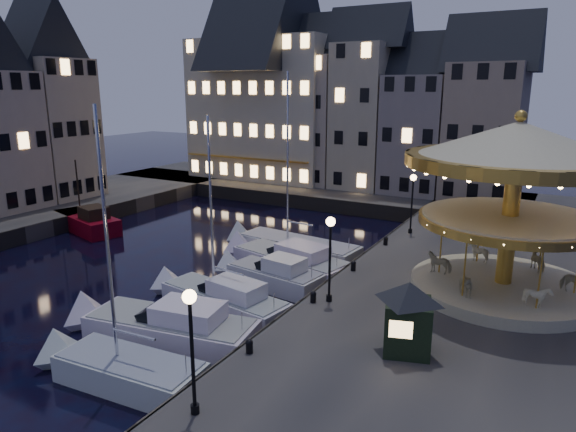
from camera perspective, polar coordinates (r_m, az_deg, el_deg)
The scene contains 30 objects.
ground at distance 28.35m, azimuth -9.88°, elevation -9.53°, with size 160.00×160.00×0.00m, color black.
quay_east at distance 28.15m, azimuth 21.86°, elevation -9.13°, with size 16.00×56.00×1.30m, color #474442.
quay_north at distance 54.95m, azimuth 2.05°, elevation 3.02°, with size 44.00×12.00×1.30m, color #474442.
quaywall_e at distance 29.99m, azimuth 6.51°, elevation -6.71°, with size 0.15×44.00×1.30m, color #47423A.
quaywall_n at distance 48.84m, azimuth 0.90°, elevation 1.61°, with size 48.00×0.15×1.30m, color #47423A.
quaywall_w at distance 42.40m, azimuth -27.40°, elevation -1.98°, with size 0.15×44.00×1.30m, color #47423A.
streetlamp_a at distance 16.21m, azimuth -10.70°, elevation -12.82°, with size 0.44×0.44×4.17m.
streetlamp_b at distance 24.10m, azimuth 4.70°, elevation -3.46°, with size 0.44×0.44×4.17m.
streetlamp_c at distance 36.44m, azimuth 13.65°, elevation 2.26°, with size 0.44×0.44×4.17m.
bollard_a at distance 20.46m, azimuth -4.32°, elevation -14.17°, with size 0.30×0.30×0.57m.
bollard_b at distance 24.76m, azimuth 2.82°, elevation -8.90°, with size 0.30×0.30×0.57m.
bollard_c at distance 29.02m, azimuth 7.27°, elevation -5.46°, with size 0.30×0.30×0.57m.
bollard_d at distance 33.94m, azimuth 10.80°, elevation -2.67°, with size 0.30×0.30×0.57m.
townhouse_na at distance 61.76m, azimuth -6.70°, elevation 10.84°, with size 5.50×8.00×12.80m.
townhouse_nb at distance 58.70m, azimuth -2.32°, elevation 11.25°, with size 6.16×8.00×13.80m.
townhouse_nc at distance 55.75m, azimuth 3.09°, elevation 11.59°, with size 6.82×8.00×14.80m.
townhouse_nd at distance 53.43m, azimuth 8.75°, elevation 11.88°, with size 5.50×8.00×15.80m.
townhouse_ne at distance 51.82m, azimuth 14.41°, elevation 9.87°, with size 6.16×8.00×12.80m.
townhouse_nf at distance 50.55m, azimuth 21.16°, elevation 9.84°, with size 6.82×8.00×13.80m.
townhouse_wc at distance 52.76m, azimuth -25.14°, elevation 9.82°, with size 8.80×5.50×14.20m.
hotel_corner at distance 58.62m, azimuth -2.29°, elevation 12.71°, with size 17.60×9.00×16.80m.
motorboat_a at distance 22.01m, azimuth -18.27°, elevation -15.89°, with size 7.06×2.75×11.69m.
motorboat_b at distance 24.67m, azimuth -13.63°, elevation -11.85°, with size 9.03×3.97×2.15m.
motorboat_c at distance 27.03m, azimuth -7.70°, elevation -9.10°, with size 8.41×3.26×11.10m.
motorboat_d at distance 30.04m, azimuth -2.06°, elevation -6.61°, with size 6.79×2.99×2.15m.
motorboat_e at distance 32.49m, azimuth -0.18°, elevation -4.95°, with size 8.99×4.37×2.15m.
motorboat_f at distance 35.54m, azimuth 0.33°, elevation -3.45°, with size 9.83×3.46×13.01m.
red_fishing_boat at distance 44.20m, azimuth -21.38°, elevation -0.69°, with size 7.52×4.28×5.84m.
carousel at distance 26.57m, azimuth 23.90°, elevation 4.10°, with size 10.25×10.25×8.97m.
ticket_kiosk at distance 20.36m, azimuth 13.26°, elevation -9.60°, with size 2.77×2.77×3.24m.
Camera 1 is at (16.70, -19.91, 11.32)m, focal length 32.00 mm.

